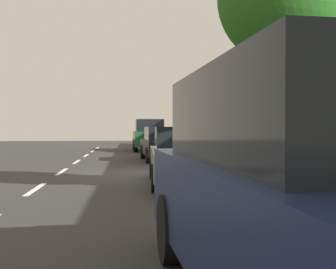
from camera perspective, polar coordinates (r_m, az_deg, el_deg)
The scene contains 12 objects.
ground at distance 14.30m, azimuth -1.69°, elevation -5.09°, with size 67.99×67.99×0.00m, color #303030.
sidewalk at distance 15.04m, azimuth 13.33°, elevation -4.58°, with size 4.37×42.49×0.12m, color #949FA0.
curb_edge at distance 14.49m, azimuth 4.78°, elevation -4.77°, with size 0.16×42.49×0.12m, color gray.
lane_stripe_centre at distance 13.23m, azimuth -15.01°, elevation -5.60°, with size 0.14×40.00×0.01m.
lane_stripe_bike_edge at distance 14.31m, azimuth -1.05°, elevation -5.07°, with size 0.12×42.49×0.01m, color white.
parked_suv_dark_blue_second at distance 3.72m, azimuth 17.36°, elevation -6.59°, with size 2.17×4.80×1.99m.
parked_sedan_silver_mid at distance 11.55m, azimuth 2.24°, elevation -2.79°, with size 1.95×4.46×1.52m.
parked_sedan_black_far at distance 19.67m, azimuth -0.59°, elevation -1.23°, with size 2.01×4.49×1.52m.
parked_suv_green_farthest at distance 27.73m, azimuth -2.53°, elevation -0.02°, with size 2.02×4.73×1.99m.
bicycle_at_curb at distance 15.53m, azimuth 2.35°, elevation -3.21°, with size 1.74×0.46×0.76m.
cyclist_with_backpack at distance 15.08m, azimuth 3.42°, elevation -0.68°, with size 0.45×0.61×1.75m.
fire_hydrant at distance 14.85m, azimuth 6.19°, elevation -2.74°, with size 0.22×0.22×0.84m.
Camera 1 is at (-0.86, -14.20, 1.51)m, focal length 46.75 mm.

